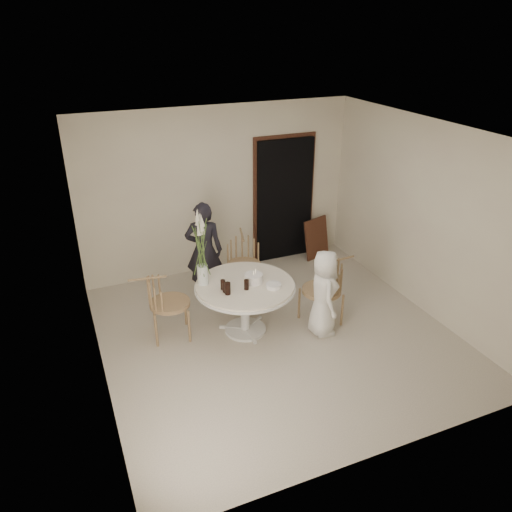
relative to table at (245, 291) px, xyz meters
name	(u,v)px	position (x,y,z in m)	size (l,w,h in m)	color
ground	(276,334)	(0.35, -0.25, -0.62)	(4.50, 4.50, 0.00)	beige
room_shell	(279,223)	(0.35, -0.25, 1.00)	(4.50, 4.50, 4.50)	silver
doorway	(284,200)	(1.50, 1.94, 0.43)	(1.00, 0.10, 2.10)	black
door_trim	(283,196)	(1.50, 1.98, 0.49)	(1.12, 0.03, 2.22)	brown
table	(245,291)	(0.00, 0.00, 0.00)	(1.33, 1.33, 0.73)	silver
picture_frame	(316,238)	(2.03, 1.70, -0.26)	(0.53, 0.04, 0.71)	brown
chair_far	(243,256)	(0.38, 1.03, -0.02)	(0.60, 0.63, 0.93)	#A38958
chair_right	(330,282)	(1.18, -0.18, -0.01)	(0.59, 0.55, 0.93)	#A38958
chair_left	(159,298)	(-1.08, 0.31, -0.02)	(0.60, 0.56, 0.92)	#A38958
girl	(204,251)	(-0.20, 1.13, 0.14)	(0.55, 0.36, 1.51)	black
boy	(324,293)	(0.95, -0.42, -0.01)	(0.59, 0.38, 1.20)	white
birthday_cake	(254,278)	(0.12, 0.00, 0.17)	(0.24, 0.24, 0.17)	white
cola_tumbler_a	(228,288)	(-0.30, -0.16, 0.19)	(0.08, 0.08, 0.16)	black
cola_tumbler_b	(246,285)	(-0.03, -0.14, 0.18)	(0.06, 0.06, 0.13)	black
cola_tumbler_c	(223,285)	(-0.31, -0.02, 0.18)	(0.06, 0.06, 0.13)	black
cola_tumbler_d	(225,287)	(-0.31, -0.10, 0.18)	(0.06, 0.06, 0.14)	black
plate_stack	(274,286)	(0.31, -0.23, 0.14)	(0.20, 0.20, 0.05)	white
flower_vase	(201,250)	(-0.50, 0.22, 0.61)	(0.14, 0.14, 1.04)	silver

